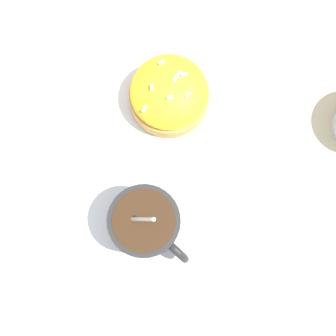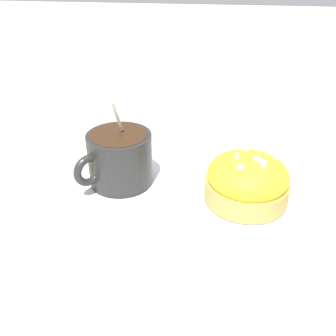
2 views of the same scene
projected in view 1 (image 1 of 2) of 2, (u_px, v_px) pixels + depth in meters
name	position (u px, v px, depth m)	size (l,w,h in m)	color
ground_plane	(159.00, 162.00, 0.56)	(3.00, 3.00, 0.00)	#C6B793
paper_napkin	(159.00, 162.00, 0.56)	(0.29, 0.26, 0.00)	white
coffee_cup	(146.00, 223.00, 0.51)	(0.08, 0.09, 0.11)	black
frosted_pastry	(169.00, 94.00, 0.54)	(0.09, 0.09, 0.06)	#D19347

